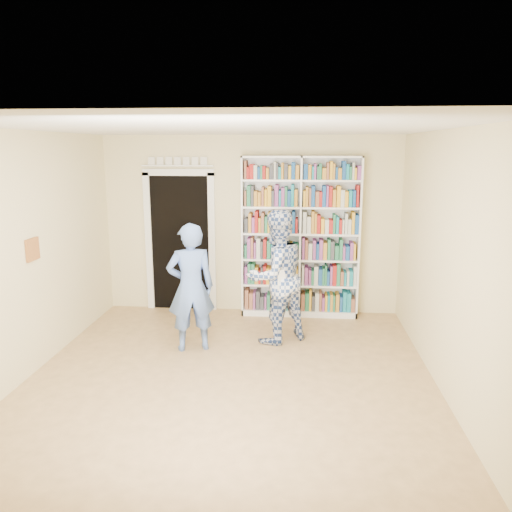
% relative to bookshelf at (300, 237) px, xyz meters
% --- Properties ---
extents(floor, '(5.00, 5.00, 0.00)m').
position_rel_bookshelf_xyz_m(floor, '(-0.76, -2.34, -1.21)').
color(floor, olive).
rests_on(floor, ground).
extents(ceiling, '(5.00, 5.00, 0.00)m').
position_rel_bookshelf_xyz_m(ceiling, '(-0.76, -2.34, 1.49)').
color(ceiling, white).
rests_on(ceiling, wall_back).
extents(wall_back, '(4.50, 0.00, 4.50)m').
position_rel_bookshelf_xyz_m(wall_back, '(-0.76, 0.16, 0.14)').
color(wall_back, beige).
rests_on(wall_back, floor).
extents(wall_left, '(0.00, 5.00, 5.00)m').
position_rel_bookshelf_xyz_m(wall_left, '(-3.01, -2.34, 0.14)').
color(wall_left, beige).
rests_on(wall_left, floor).
extents(wall_right, '(0.00, 5.00, 5.00)m').
position_rel_bookshelf_xyz_m(wall_right, '(1.49, -2.34, 0.14)').
color(wall_right, beige).
rests_on(wall_right, floor).
extents(bookshelf, '(1.74, 0.33, 2.40)m').
position_rel_bookshelf_xyz_m(bookshelf, '(0.00, 0.00, 0.00)').
color(bookshelf, white).
rests_on(bookshelf, floor).
extents(doorway, '(1.10, 0.08, 2.43)m').
position_rel_bookshelf_xyz_m(doorway, '(-1.86, 0.13, -0.03)').
color(doorway, black).
rests_on(doorway, floor).
extents(wall_art, '(0.03, 0.25, 0.25)m').
position_rel_bookshelf_xyz_m(wall_art, '(-2.99, -2.14, 0.19)').
color(wall_art, brown).
rests_on(wall_art, wall_left).
extents(man_blue, '(0.68, 0.56, 1.62)m').
position_rel_bookshelf_xyz_m(man_blue, '(-1.35, -1.48, -0.40)').
color(man_blue, '#5A7CC8').
rests_on(man_blue, floor).
extents(man_plaid, '(1.08, 1.04, 1.75)m').
position_rel_bookshelf_xyz_m(man_plaid, '(-0.31, -1.11, -0.34)').
color(man_plaid, navy).
rests_on(man_plaid, floor).
extents(paper_sheet, '(0.16, 0.10, 0.26)m').
position_rel_bookshelf_xyz_m(paper_sheet, '(-0.19, -1.32, -0.32)').
color(paper_sheet, white).
rests_on(paper_sheet, man_plaid).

